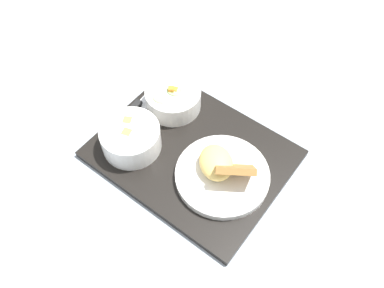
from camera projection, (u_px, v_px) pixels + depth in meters
The scene contains 7 objects.
ground_plane at pixel (192, 155), 0.91m from camera, with size 4.00×4.00×0.00m, color #99A3AD.
serving_tray at pixel (192, 154), 0.90m from camera, with size 0.42×0.33×0.01m.
bowl_salad at pixel (173, 98), 0.95m from camera, with size 0.13×0.13×0.06m.
bowl_soup at pixel (131, 137), 0.88m from camera, with size 0.13×0.13×0.06m.
plate_main at pixel (222, 172), 0.85m from camera, with size 0.20×0.20×0.08m.
knife at pixel (134, 108), 0.96m from camera, with size 0.02×0.20×0.02m.
spoon at pixel (144, 108), 0.96m from camera, with size 0.04×0.14×0.01m.
Camera 1 is at (0.29, -0.41, 0.76)m, focal length 38.00 mm.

